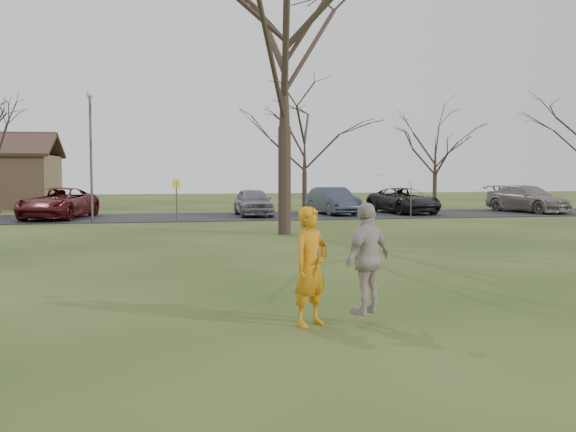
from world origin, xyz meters
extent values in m
plane|color=#1E380F|center=(0.00, 0.00, 0.00)|extent=(120.00, 120.00, 0.00)
cube|color=black|center=(0.00, 25.00, 0.02)|extent=(62.00, 6.50, 0.04)
imported|color=orange|center=(-0.43, -0.16, 0.97)|extent=(0.85, 0.78, 1.94)
imported|color=#4B1113|center=(-7.90, 24.87, 0.83)|extent=(3.94, 6.17, 1.58)
imported|color=slate|center=(2.17, 25.09, 0.79)|extent=(1.82, 4.43, 1.50)
imported|color=#303949|center=(6.74, 25.45, 0.79)|extent=(2.21, 4.76, 1.51)
imported|color=black|center=(10.95, 25.51, 0.77)|extent=(3.27, 5.57, 1.46)
imported|color=gray|center=(18.50, 25.08, 0.82)|extent=(3.69, 5.80, 1.56)
imported|color=#B4A5A1|center=(0.49, -0.28, 1.10)|extent=(1.13, 0.99, 1.83)
cylinder|color=white|center=(0.72, -0.33, 2.46)|extent=(0.27, 0.27, 0.09)
cylinder|color=#47474C|center=(-6.00, 22.50, 3.00)|extent=(0.12, 0.12, 6.00)
sphere|color=beige|center=(-6.00, 22.50, 6.10)|extent=(0.34, 0.34, 0.34)
cylinder|color=#47474C|center=(-2.00, 22.00, 1.00)|extent=(0.06, 0.06, 2.00)
cube|color=yellow|center=(-2.00, 22.00, 1.85)|extent=(0.35, 0.35, 0.45)
cylinder|color=#47474C|center=(10.00, 22.00, 1.00)|extent=(0.06, 0.06, 2.00)
cube|color=silver|center=(10.00, 22.00, 1.85)|extent=(0.35, 0.35, 0.45)
camera|label=1|loc=(-2.84, -10.58, 2.54)|focal=41.48mm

